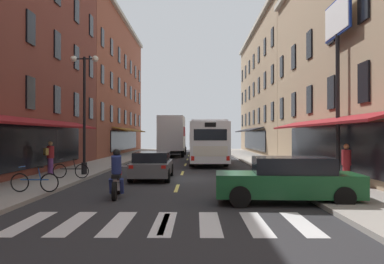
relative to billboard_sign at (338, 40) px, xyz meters
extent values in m
cube|color=#28282B|center=(-7.05, 1.77, -6.39)|extent=(34.80, 80.00, 0.10)
cube|color=#DBCC4C|center=(-7.05, -8.23, -6.33)|extent=(0.14, 2.40, 0.01)
cube|color=#DBCC4C|center=(-7.05, -1.73, -6.33)|extent=(0.14, 2.40, 0.01)
cube|color=#DBCC4C|center=(-7.05, 4.77, -6.33)|extent=(0.14, 2.40, 0.01)
cube|color=#DBCC4C|center=(-7.05, 11.27, -6.33)|extent=(0.14, 2.40, 0.01)
cube|color=#DBCC4C|center=(-7.05, 17.77, -6.33)|extent=(0.14, 2.40, 0.01)
cube|color=#DBCC4C|center=(-7.05, 24.27, -6.33)|extent=(0.14, 2.40, 0.01)
cube|color=#DBCC4C|center=(-7.05, 30.77, -6.33)|extent=(0.14, 2.40, 0.01)
cube|color=#DBCC4C|center=(-7.05, 37.27, -6.33)|extent=(0.14, 2.40, 0.01)
cube|color=silver|center=(-10.35, -8.23, -6.33)|extent=(0.50, 2.80, 0.01)
cube|color=silver|center=(-9.25, -8.23, -6.33)|extent=(0.50, 2.80, 0.01)
cube|color=silver|center=(-8.15, -8.23, -6.33)|extent=(0.50, 2.80, 0.01)
cube|color=silver|center=(-7.05, -8.23, -6.33)|extent=(0.50, 2.80, 0.01)
cube|color=silver|center=(-5.95, -8.23, -6.33)|extent=(0.50, 2.80, 0.01)
cube|color=silver|center=(-4.85, -8.23, -6.33)|extent=(0.50, 2.80, 0.01)
cube|color=silver|center=(-3.75, -8.23, -6.33)|extent=(0.50, 2.80, 0.01)
cube|color=gray|center=(-12.95, 1.77, -6.27)|extent=(3.00, 80.00, 0.14)
cube|color=gray|center=(-1.15, 1.77, -6.27)|extent=(3.00, 80.00, 0.14)
cube|color=black|center=(-14.41, 1.77, -4.79)|extent=(0.10, 16.00, 2.10)
cube|color=maroon|center=(-13.70, 1.77, -3.59)|extent=(1.38, 14.93, 0.44)
cube|color=black|center=(-14.41, 1.77, -2.14)|extent=(0.10, 1.00, 1.60)
cube|color=black|center=(-14.41, 5.58, -2.14)|extent=(0.10, 1.00, 1.60)
cube|color=black|center=(-14.41, 9.39, -2.14)|extent=(0.10, 1.00, 1.60)
cube|color=black|center=(-14.41, 13.20, -2.14)|extent=(0.10, 1.00, 1.60)
cube|color=black|center=(-14.41, 1.77, 1.06)|extent=(0.10, 1.00, 1.60)
cube|color=black|center=(-14.41, 5.58, 1.06)|extent=(0.10, 1.00, 1.60)
cube|color=black|center=(-14.41, 9.39, 1.06)|extent=(0.10, 1.00, 1.60)
cube|color=black|center=(-14.41, 13.20, 1.06)|extent=(0.10, 1.00, 1.60)
cube|color=black|center=(-14.41, 9.39, 4.26)|extent=(0.10, 1.00, 1.60)
cube|color=black|center=(-14.41, 13.20, 4.26)|extent=(0.10, 1.00, 1.60)
cube|color=brown|center=(-18.45, 28.44, 1.42)|extent=(8.00, 26.57, 15.51)
cube|color=#B2AD9E|center=(-14.35, 28.44, 8.83)|extent=(0.44, 26.07, 0.40)
cube|color=black|center=(-14.41, 28.44, -4.79)|extent=(0.10, 16.00, 2.10)
cube|color=brown|center=(-13.70, 28.44, -3.59)|extent=(1.38, 14.93, 0.44)
cube|color=black|center=(-14.41, 17.01, -2.14)|extent=(0.10, 1.00, 1.60)
cube|color=black|center=(-14.41, 20.82, -2.14)|extent=(0.10, 1.00, 1.60)
cube|color=black|center=(-14.41, 24.63, -2.14)|extent=(0.10, 1.00, 1.60)
cube|color=black|center=(-14.41, 28.44, -2.14)|extent=(0.10, 1.00, 1.60)
cube|color=black|center=(-14.41, 32.25, -2.14)|extent=(0.10, 1.00, 1.60)
cube|color=black|center=(-14.41, 36.06, -2.14)|extent=(0.10, 1.00, 1.60)
cube|color=black|center=(-14.41, 39.86, -2.14)|extent=(0.10, 1.00, 1.60)
cube|color=black|center=(-14.41, 17.01, 1.06)|extent=(0.10, 1.00, 1.60)
cube|color=black|center=(-14.41, 20.82, 1.06)|extent=(0.10, 1.00, 1.60)
cube|color=black|center=(-14.41, 24.63, 1.06)|extent=(0.10, 1.00, 1.60)
cube|color=black|center=(-14.41, 28.44, 1.06)|extent=(0.10, 1.00, 1.60)
cube|color=black|center=(-14.41, 32.25, 1.06)|extent=(0.10, 1.00, 1.60)
cube|color=black|center=(-14.41, 36.06, 1.06)|extent=(0.10, 1.00, 1.60)
cube|color=black|center=(-14.41, 39.86, 1.06)|extent=(0.10, 1.00, 1.60)
cube|color=black|center=(-14.41, 17.01, 4.26)|extent=(0.10, 1.00, 1.60)
cube|color=black|center=(-14.41, 20.82, 4.26)|extent=(0.10, 1.00, 1.60)
cube|color=black|center=(-14.41, 24.63, 4.26)|extent=(0.10, 1.00, 1.60)
cube|color=black|center=(-14.41, 28.44, 4.26)|extent=(0.10, 1.00, 1.60)
cube|color=black|center=(-14.41, 32.25, 4.26)|extent=(0.10, 1.00, 1.60)
cube|color=black|center=(-14.41, 36.06, 4.26)|extent=(0.10, 1.00, 1.60)
cube|color=black|center=(-14.41, 39.86, 4.26)|extent=(0.10, 1.00, 1.60)
cube|color=black|center=(0.31, 1.77, -4.79)|extent=(0.10, 16.00, 2.10)
cube|color=maroon|center=(-0.40, 1.77, -3.59)|extent=(1.38, 14.93, 0.44)
cube|color=black|center=(0.31, -2.04, -2.14)|extent=(0.10, 1.00, 1.60)
cube|color=black|center=(0.31, 1.77, -2.14)|extent=(0.10, 1.00, 1.60)
cube|color=black|center=(0.31, 5.58, -2.14)|extent=(0.10, 1.00, 1.60)
cube|color=black|center=(0.31, 9.39, -2.14)|extent=(0.10, 1.00, 1.60)
cube|color=black|center=(0.31, 13.20, -2.14)|extent=(0.10, 1.00, 1.60)
cube|color=black|center=(0.31, -2.04, 1.06)|extent=(0.10, 1.00, 1.60)
cube|color=black|center=(0.31, 1.77, 1.06)|extent=(0.10, 1.00, 1.60)
cube|color=black|center=(0.31, 5.58, 1.06)|extent=(0.10, 1.00, 1.60)
cube|color=black|center=(0.31, 9.39, 1.06)|extent=(0.10, 1.00, 1.60)
cube|color=black|center=(0.31, 13.20, 1.06)|extent=(0.10, 1.00, 1.60)
cube|color=#9E8466|center=(4.35, 28.44, 0.88)|extent=(8.00, 26.57, 14.44)
cube|color=#B2AD9E|center=(0.25, 28.44, 7.76)|extent=(0.44, 26.07, 0.40)
cube|color=black|center=(0.31, 28.44, -4.79)|extent=(0.10, 16.00, 2.10)
cube|color=black|center=(-0.40, 28.44, -3.59)|extent=(1.38, 14.93, 0.44)
cube|color=black|center=(0.31, 17.01, -2.14)|extent=(0.10, 1.00, 1.60)
cube|color=black|center=(0.31, 20.82, -2.14)|extent=(0.10, 1.00, 1.60)
cube|color=black|center=(0.31, 24.63, -2.14)|extent=(0.10, 1.00, 1.60)
cube|color=black|center=(0.31, 28.44, -2.14)|extent=(0.10, 1.00, 1.60)
cube|color=black|center=(0.31, 32.25, -2.14)|extent=(0.10, 1.00, 1.60)
cube|color=black|center=(0.31, 36.06, -2.14)|extent=(0.10, 1.00, 1.60)
cube|color=black|center=(0.31, 39.86, -2.14)|extent=(0.10, 1.00, 1.60)
cube|color=black|center=(0.31, 17.01, 1.06)|extent=(0.10, 1.00, 1.60)
cube|color=black|center=(0.31, 20.82, 1.06)|extent=(0.10, 1.00, 1.60)
cube|color=black|center=(0.31, 24.63, 1.06)|extent=(0.10, 1.00, 1.60)
cube|color=black|center=(0.31, 28.44, 1.06)|extent=(0.10, 1.00, 1.60)
cube|color=black|center=(0.31, 32.25, 1.06)|extent=(0.10, 1.00, 1.60)
cube|color=black|center=(0.31, 36.06, 1.06)|extent=(0.10, 1.00, 1.60)
cube|color=black|center=(0.31, 39.86, 1.06)|extent=(0.10, 1.00, 1.60)
cube|color=black|center=(0.31, 17.01, 4.26)|extent=(0.10, 1.00, 1.60)
cube|color=black|center=(0.31, 20.82, 4.26)|extent=(0.10, 1.00, 1.60)
cube|color=black|center=(0.31, 24.63, 4.26)|extent=(0.10, 1.00, 1.60)
cube|color=black|center=(0.31, 28.44, 4.26)|extent=(0.10, 1.00, 1.60)
cube|color=black|center=(0.31, 32.25, 4.26)|extent=(0.10, 1.00, 1.60)
cube|color=black|center=(0.31, 36.06, 4.26)|extent=(0.10, 1.00, 1.60)
cube|color=black|center=(0.31, 39.86, 4.26)|extent=(0.10, 1.00, 1.60)
cylinder|color=black|center=(0.00, 0.00, -2.96)|extent=(0.18, 0.18, 6.47)
cylinder|color=black|center=(0.00, 0.00, -6.08)|extent=(0.40, 0.40, 0.24)
cube|color=navy|center=(0.00, 0.00, 1.01)|extent=(0.10, 3.08, 1.63)
cube|color=white|center=(-0.06, 0.00, 1.01)|extent=(0.04, 2.92, 1.47)
cube|color=white|center=(0.06, 0.00, 1.01)|extent=(0.04, 2.92, 1.47)
cube|color=white|center=(-5.45, 12.74, -4.66)|extent=(2.66, 11.37, 2.65)
cube|color=silver|center=(-5.45, 12.74, -3.28)|extent=(2.44, 10.17, 0.16)
cube|color=black|center=(-5.45, 13.04, -4.48)|extent=(2.67, 8.97, 0.96)
cube|color=maroon|center=(-5.45, 12.74, -5.74)|extent=(2.68, 10.97, 0.36)
cube|color=black|center=(-5.50, 18.37, -4.48)|extent=(2.25, 0.14, 1.10)
cube|color=black|center=(-5.40, 7.11, -4.18)|extent=(2.05, 0.14, 0.70)
cube|color=silver|center=(-5.40, 7.10, -5.20)|extent=(2.15, 0.12, 0.64)
cube|color=black|center=(-5.40, 7.10, -3.56)|extent=(0.70, 0.11, 0.28)
cube|color=red|center=(-6.49, 7.08, -5.64)|extent=(0.20, 0.08, 0.28)
cube|color=red|center=(-4.30, 7.10, -5.64)|extent=(0.20, 0.08, 0.28)
cylinder|color=black|center=(-6.66, 16.40, -5.84)|extent=(0.31, 1.00, 1.00)
cylinder|color=black|center=(-4.31, 16.43, -5.84)|extent=(0.31, 1.00, 1.00)
cylinder|color=black|center=(-6.60, 9.55, -5.84)|extent=(0.31, 1.00, 1.00)
cylinder|color=black|center=(-4.25, 9.58, -5.84)|extent=(0.31, 1.00, 1.00)
cube|color=white|center=(-8.62, 25.80, -4.79)|extent=(2.32, 2.52, 2.40)
cube|color=black|center=(-8.61, 27.01, -3.94)|extent=(2.00, 0.11, 0.80)
cube|color=silver|center=(-8.65, 21.64, -4.01)|extent=(2.44, 5.84, 3.26)
cube|color=maroon|center=(-7.43, 21.63, -3.84)|extent=(0.09, 3.50, 0.90)
cube|color=black|center=(-8.64, 22.89, -5.79)|extent=(1.96, 7.94, 0.24)
cylinder|color=black|center=(-9.72, 25.61, -5.89)|extent=(0.29, 0.90, 0.90)
cylinder|color=black|center=(-7.52, 25.59, -5.89)|extent=(0.29, 0.90, 0.90)
cylinder|color=black|center=(-9.76, 20.77, -5.89)|extent=(0.29, 0.90, 0.90)
cylinder|color=black|center=(-7.56, 20.75, -5.89)|extent=(0.29, 0.90, 0.90)
cube|color=navy|center=(-8.49, 31.85, -5.74)|extent=(1.89, 4.71, 0.72)
cube|color=black|center=(-8.49, 31.66, -5.18)|extent=(1.71, 2.55, 0.46)
cube|color=red|center=(-9.22, 29.51, -5.48)|extent=(0.20, 0.06, 0.14)
cube|color=red|center=(-7.73, 29.52, -5.48)|extent=(0.20, 0.06, 0.14)
cylinder|color=black|center=(-9.38, 33.49, -6.02)|extent=(0.23, 0.64, 0.64)
cylinder|color=black|center=(-7.64, 33.50, -6.02)|extent=(0.23, 0.64, 0.64)
cylinder|color=black|center=(-9.35, 30.19, -6.02)|extent=(0.23, 0.64, 0.64)
cylinder|color=black|center=(-7.61, 30.21, -6.02)|extent=(0.23, 0.64, 0.64)
cube|color=#144723|center=(-3.45, -5.32, -5.75)|extent=(4.48, 2.07, 0.70)
cube|color=black|center=(-3.28, -5.32, -5.16)|extent=(2.46, 1.81, 0.53)
cube|color=red|center=(-1.32, -6.17, -5.50)|extent=(0.07, 0.20, 0.14)
cube|color=red|center=(-1.24, -4.69, -5.50)|extent=(0.07, 0.20, 0.14)
cylinder|color=black|center=(-4.99, -6.11, -6.02)|extent=(0.65, 0.25, 0.64)
cylinder|color=black|center=(-4.90, -4.37, -6.02)|extent=(0.65, 0.25, 0.64)
cylinder|color=black|center=(-2.00, -6.27, -6.02)|extent=(0.65, 0.25, 0.64)
cylinder|color=black|center=(-1.91, -4.52, -6.02)|extent=(0.65, 0.25, 0.64)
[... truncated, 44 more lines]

